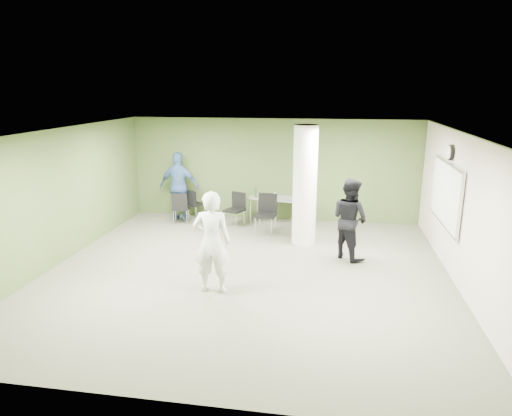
% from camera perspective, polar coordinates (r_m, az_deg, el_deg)
% --- Properties ---
extents(floor, '(8.00, 8.00, 0.00)m').
position_cam_1_polar(floor, '(9.28, -1.12, -8.04)').
color(floor, '#565744').
rests_on(floor, ground).
extents(ceiling, '(8.00, 8.00, 0.00)m').
position_cam_1_polar(ceiling, '(8.59, -1.22, 9.44)').
color(ceiling, white).
rests_on(ceiling, wall_back).
extents(wall_back, '(8.00, 2.80, 0.02)m').
position_cam_1_polar(wall_back, '(12.70, 2.15, 4.81)').
color(wall_back, '#455D2B').
rests_on(wall_back, floor).
extents(wall_left, '(0.02, 8.00, 2.80)m').
position_cam_1_polar(wall_left, '(10.32, -23.56, 1.24)').
color(wall_left, '#455D2B').
rests_on(wall_left, floor).
extents(wall_right_cream, '(0.02, 8.00, 2.80)m').
position_cam_1_polar(wall_right_cream, '(9.02, 24.68, -0.71)').
color(wall_right_cream, beige).
rests_on(wall_right_cream, floor).
extents(column, '(0.56, 0.56, 2.80)m').
position_cam_1_polar(column, '(10.65, 6.12, 2.79)').
color(column, silver).
rests_on(column, floor).
extents(whiteboard, '(0.05, 2.30, 1.30)m').
position_cam_1_polar(whiteboard, '(10.11, 22.61, 1.65)').
color(whiteboard, silver).
rests_on(whiteboard, wall_right_cream).
extents(wall_clock, '(0.06, 0.32, 0.32)m').
position_cam_1_polar(wall_clock, '(9.97, 23.11, 6.41)').
color(wall_clock, black).
rests_on(wall_clock, wall_right_cream).
extents(folding_table, '(1.62, 0.94, 0.97)m').
position_cam_1_polar(folding_table, '(12.39, 2.62, 1.11)').
color(folding_table, gray).
rests_on(folding_table, floor).
extents(wastebasket, '(0.24, 0.24, 0.28)m').
position_cam_1_polar(wastebasket, '(12.03, -5.76, -2.00)').
color(wastebasket, '#4C4C4C').
rests_on(wastebasket, floor).
extents(chair_back_left, '(0.51, 0.51, 0.88)m').
position_cam_1_polar(chair_back_left, '(12.46, -9.45, 0.24)').
color(chair_back_left, black).
rests_on(chair_back_left, floor).
extents(chair_back_right, '(0.55, 0.55, 0.84)m').
position_cam_1_polar(chair_back_right, '(12.95, -7.81, 0.74)').
color(chair_back_right, black).
rests_on(chair_back_right, floor).
extents(chair_table_left, '(0.59, 0.59, 0.90)m').
position_cam_1_polar(chair_table_left, '(12.21, -2.50, 0.19)').
color(chair_table_left, black).
rests_on(chair_table_left, floor).
extents(chair_table_right, '(0.56, 0.56, 1.01)m').
position_cam_1_polar(chair_table_right, '(11.55, 1.31, -0.30)').
color(chair_table_right, black).
rests_on(chair_table_right, floor).
extents(woman_white, '(0.71, 0.49, 1.88)m').
position_cam_1_polar(woman_white, '(8.17, -5.53, -4.30)').
color(woman_white, silver).
rests_on(woman_white, floor).
extents(man_black, '(1.08, 1.08, 1.76)m').
position_cam_1_polar(man_black, '(9.97, 11.63, -1.34)').
color(man_black, black).
rests_on(man_black, floor).
extents(man_blue, '(1.14, 0.51, 1.91)m').
position_cam_1_polar(man_blue, '(12.78, -9.56, 2.66)').
color(man_blue, '#3B5F92').
rests_on(man_blue, floor).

